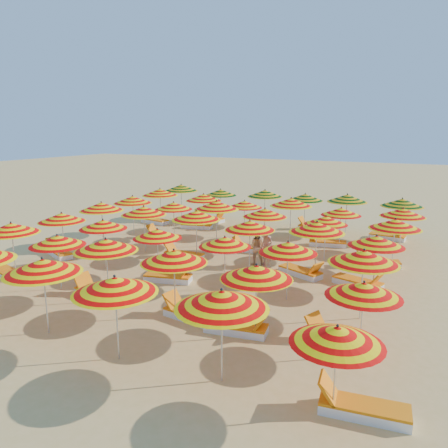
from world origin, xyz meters
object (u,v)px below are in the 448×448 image
at_px(umbrella_31, 204,197).
at_px(umbrella_8, 106,245).
at_px(umbrella_5, 337,336).
at_px(umbrella_26, 216,205).
at_px(umbrella_27, 265,213).
at_px(lounger_10, 301,272).
at_px(umbrella_15, 225,242).
at_px(lounger_19, 313,227).
at_px(umbrella_25, 174,206).
at_px(umbrella_20, 196,215).
at_px(lounger_15, 154,221).
at_px(lounger_5, 238,328).
at_px(lounger_13, 251,248).
at_px(lounger_20, 388,236).
at_px(lounger_8, 169,277).
at_px(umbrella_18, 101,207).
at_px(umbrella_34, 341,212).
at_px(lounger_17, 327,243).
at_px(umbrella_38, 265,193).
at_px(lounger_11, 359,282).
at_px(umbrella_21, 250,225).
at_px(umbrella_29, 395,224).
at_px(umbrella_36, 181,188).
at_px(umbrella_4, 222,300).
at_px(umbrella_3, 115,285).
at_px(umbrella_30, 160,192).
at_px(lounger_2, 4,271).
at_px(lounger_4, 190,314).
at_px(umbrella_19, 144,211).
at_px(umbrella_16, 288,248).
at_px(umbrella_35, 403,213).
at_px(umbrella_22, 317,227).
at_px(umbrella_2, 43,266).
at_px(lounger_7, 59,252).
at_px(umbrella_37, 221,192).
at_px(umbrella_41, 402,203).
at_px(lounger_12, 163,236).
at_px(beachgoer_b, 256,246).
at_px(lounger_18, 212,219).
at_px(lounger_14, 377,263).
at_px(umbrella_10, 256,272).
at_px(umbrella_24, 133,200).
at_px(lounger_16, 198,226).
at_px(umbrella_6, 11,228).
at_px(lounger_3, 96,293).
at_px(umbrella_39, 305,197).
at_px(umbrella_33, 291,202).
at_px(lounger_6, 336,342).
at_px(umbrella_40, 347,198).
at_px(lounger_1, 362,408).
at_px(umbrella_7, 57,241).

bearing_deg(umbrella_31, umbrella_8, -77.51).
height_order(umbrella_5, umbrella_26, umbrella_26).
distance_m(umbrella_27, lounger_10, 3.69).
bearing_deg(umbrella_15, lounger_19, 88.25).
bearing_deg(umbrella_15, umbrella_25, 137.19).
xyz_separation_m(umbrella_20, lounger_15, (-5.90, 5.13, -1.76)).
distance_m(lounger_5, lounger_15, 14.78).
xyz_separation_m(lounger_13, lounger_20, (5.25, 5.16, 0.00)).
relative_size(lounger_5, lounger_8, 0.99).
bearing_deg(umbrella_18, umbrella_34, 25.58).
bearing_deg(lounger_17, umbrella_18, 14.14).
bearing_deg(umbrella_38, lounger_11, -49.32).
height_order(umbrella_21, umbrella_26, umbrella_26).
xyz_separation_m(umbrella_29, umbrella_36, (-12.82, 4.91, 0.04)).
height_order(lounger_11, lounger_20, same).
xyz_separation_m(umbrella_4, umbrella_36, (-10.39, 14.76, -0.01)).
bearing_deg(umbrella_3, umbrella_30, 121.13).
xyz_separation_m(umbrella_31, umbrella_34, (7.43, -0.31, -0.09)).
height_order(umbrella_25, umbrella_36, umbrella_36).
xyz_separation_m(lounger_2, lounger_5, (9.95, -0.32, 0.00)).
bearing_deg(lounger_4, umbrella_19, -34.65).
height_order(umbrella_16, umbrella_35, umbrella_35).
distance_m(umbrella_22, lounger_20, 7.68).
bearing_deg(umbrella_2, umbrella_31, 100.39).
relative_size(umbrella_36, lounger_7, 1.44).
relative_size(umbrella_3, lounger_2, 1.25).
height_order(umbrella_19, umbrella_37, umbrella_19).
height_order(umbrella_19, umbrella_41, umbrella_41).
bearing_deg(umbrella_22, lounger_13, 148.89).
height_order(umbrella_15, lounger_12, umbrella_15).
bearing_deg(beachgoer_b, lounger_18, -72.85).
relative_size(lounger_14, beachgoer_b, 1.21).
bearing_deg(umbrella_10, umbrella_24, 142.77).
distance_m(lounger_16, lounger_18, 2.05).
relative_size(umbrella_6, lounger_5, 1.38).
relative_size(umbrella_6, lounger_3, 1.37).
distance_m(umbrella_31, umbrella_38, 3.60).
bearing_deg(umbrella_39, lounger_14, -48.22).
distance_m(umbrella_8, umbrella_39, 13.02).
bearing_deg(umbrella_16, umbrella_33, 107.74).
bearing_deg(lounger_6, umbrella_8, 23.78).
bearing_deg(umbrella_40, umbrella_31, -161.10).
xyz_separation_m(umbrella_39, lounger_8, (-1.94, -10.31, -1.65)).
bearing_deg(lounger_12, lounger_20, -153.74).
bearing_deg(lounger_13, umbrella_33, -114.88).
bearing_deg(lounger_3, umbrella_41, -111.25).
height_order(umbrella_26, lounger_10, umbrella_26).
distance_m(umbrella_35, lounger_1, 12.61).
height_order(lounger_12, lounger_18, same).
height_order(umbrella_7, umbrella_22, umbrella_22).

